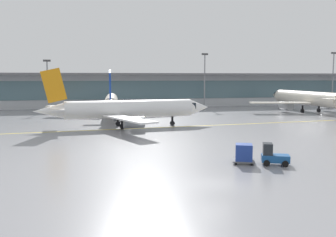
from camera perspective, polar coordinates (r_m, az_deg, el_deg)
name	(u,v)px	position (r m, az deg, el deg)	size (l,w,h in m)	color
ground_plane	(216,184)	(30.22, 7.37, -9.88)	(400.00, 400.00, 0.00)	gray
taxiway_centreline_stripe	(132,129)	(61.68, -5.60, -1.55)	(110.00, 0.36, 0.01)	yellow
terminal_concourse	(122,90)	(107.79, -6.99, 4.40)	(186.16, 11.00, 9.60)	#B2B7BC
gate_airplane_1	(111,102)	(82.89, -8.68, 2.47)	(27.67, 29.83, 9.88)	silver
gate_airplane_2	(307,98)	(97.25, 20.53, 2.90)	(30.94, 33.25, 11.02)	silver
taxiing_regional_jet	(128,110)	(63.25, -6.18, 1.35)	(30.05, 27.83, 9.95)	white
baggage_tug	(273,156)	(37.42, 15.76, -5.50)	(2.94, 2.37, 2.10)	#194C8C
cargo_dolly_lead	(244,153)	(37.21, 11.53, -5.21)	(2.55, 2.28, 1.94)	#595B60
apron_light_mast_1	(48,83)	(98.21, -17.94, 5.23)	(1.80, 0.36, 12.81)	gray
apron_light_mast_2	(205,78)	(105.70, 5.62, 6.19)	(1.80, 0.36, 15.12)	gray
apron_light_mast_3	(333,76)	(124.70, 23.90, 5.90)	(1.80, 0.36, 16.02)	gray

